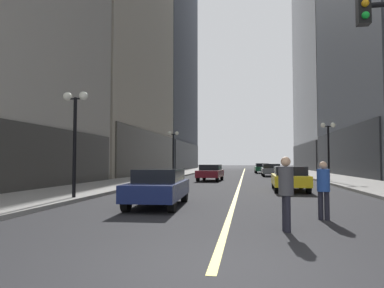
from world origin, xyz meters
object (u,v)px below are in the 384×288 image
at_px(pedestrian_with_orange_bag, 286,188).
at_px(street_lamp_left_near, 75,121).
at_px(pedestrian_in_blue_hoodie, 323,186).
at_px(street_lamp_left_far, 173,144).
at_px(car_maroon, 210,172).
at_px(car_green, 262,168).
at_px(street_lamp_right_mid, 328,139).
at_px(car_navy, 159,186).
at_px(car_yellow, 290,178).
at_px(car_grey, 271,169).

distance_m(pedestrian_with_orange_bag, street_lamp_left_near, 9.51).
relative_size(pedestrian_with_orange_bag, pedestrian_in_blue_hoodie, 1.07).
bearing_deg(street_lamp_left_far, street_lamp_left_near, -90.00).
xyz_separation_m(street_lamp_left_near, street_lamp_left_far, (0.00, 19.11, 0.00)).
height_order(car_maroon, street_lamp_left_near, street_lamp_left_near).
xyz_separation_m(car_green, street_lamp_right_mid, (3.94, -20.95, 2.54)).
xyz_separation_m(car_navy, car_maroon, (0.13, 16.45, 0.00)).
xyz_separation_m(car_maroon, pedestrian_with_orange_bag, (3.86, -20.37, 0.28)).
height_order(car_navy, pedestrian_with_orange_bag, pedestrian_with_orange_bag).
xyz_separation_m(pedestrian_with_orange_bag, street_lamp_right_mid, (5.01, 18.47, 2.26)).
height_order(car_yellow, street_lamp_left_far, street_lamp_left_far).
bearing_deg(car_green, street_lamp_right_mid, -79.35).
distance_m(car_green, pedestrian_in_blue_hoodie, 37.63).
bearing_deg(pedestrian_with_orange_bag, street_lamp_right_mid, 74.81).
bearing_deg(street_lamp_left_far, car_grey, 31.85).
height_order(car_yellow, car_green, same).
height_order(pedestrian_in_blue_hoodie, street_lamp_left_far, street_lamp_left_far).
xyz_separation_m(car_navy, pedestrian_with_orange_bag, (3.99, -3.92, 0.28)).
height_order(car_navy, street_lamp_right_mid, street_lamp_right_mid).
relative_size(car_maroon, car_green, 0.93).
bearing_deg(street_lamp_left_near, street_lamp_left_far, 90.00).
height_order(car_maroon, street_lamp_right_mid, street_lamp_right_mid).
height_order(car_green, pedestrian_with_orange_bag, pedestrian_with_orange_bag).
relative_size(car_grey, car_green, 1.04).
distance_m(car_grey, car_green, 9.50).
bearing_deg(car_navy, pedestrian_with_orange_bag, -44.48).
relative_size(street_lamp_left_near, street_lamp_right_mid, 1.00).
bearing_deg(car_grey, pedestrian_in_blue_hoodie, -90.90).
bearing_deg(car_maroon, street_lamp_left_near, -104.31).
relative_size(car_grey, pedestrian_with_orange_bag, 2.73).
bearing_deg(car_grey, car_yellow, -90.73).
height_order(car_maroon, pedestrian_in_blue_hoodie, pedestrian_in_blue_hoodie).
xyz_separation_m(car_maroon, car_green, (4.93, 19.05, 0.00)).
height_order(car_navy, car_maroon, same).
xyz_separation_m(car_maroon, street_lamp_left_near, (-3.93, -15.40, 2.54)).
bearing_deg(pedestrian_in_blue_hoodie, street_lamp_left_far, 111.92).
bearing_deg(car_yellow, street_lamp_right_mid, 63.39).
xyz_separation_m(car_navy, street_lamp_left_near, (-3.79, 1.05, 2.54)).
bearing_deg(pedestrian_with_orange_bag, car_green, 88.44).
height_order(car_navy, car_grey, same).
distance_m(car_maroon, car_green, 19.68).
bearing_deg(car_green, pedestrian_with_orange_bag, -91.56).
relative_size(car_navy, car_grey, 0.91).
bearing_deg(street_lamp_right_mid, car_yellow, -116.61).
relative_size(car_navy, street_lamp_left_far, 0.96).
distance_m(car_maroon, car_grey, 11.02).
distance_m(street_lamp_left_far, street_lamp_right_mid, 13.98).
bearing_deg(car_yellow, pedestrian_in_blue_hoodie, -91.23).
distance_m(car_grey, street_lamp_left_far, 11.37).
distance_m(car_navy, street_lamp_right_mid, 17.30).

